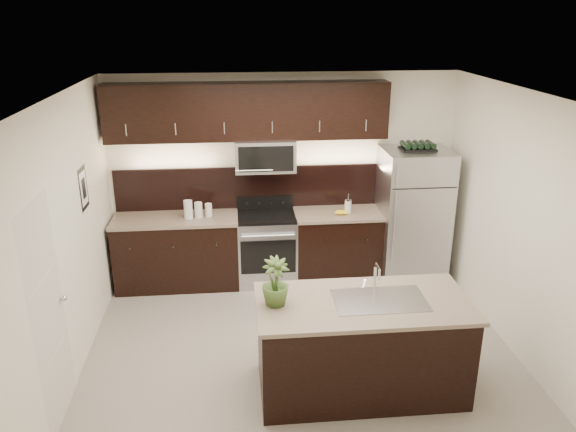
# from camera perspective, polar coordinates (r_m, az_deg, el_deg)

# --- Properties ---
(ground) EXTENTS (4.50, 4.50, 0.00)m
(ground) POSITION_cam_1_polar(r_m,az_deg,el_deg) (6.18, 1.28, -13.43)
(ground) COLOR gray
(ground) RESTS_ON ground
(room_walls) EXTENTS (4.52, 4.02, 2.71)m
(room_walls) POSITION_cam_1_polar(r_m,az_deg,el_deg) (5.38, 0.29, 1.46)
(room_walls) COLOR silver
(room_walls) RESTS_ON ground
(counter_run) EXTENTS (3.51, 0.65, 0.94)m
(counter_run) POSITION_cam_1_polar(r_m,az_deg,el_deg) (7.41, -3.75, -3.31)
(counter_run) COLOR black
(counter_run) RESTS_ON ground
(upper_fixtures) EXTENTS (3.49, 0.40, 1.66)m
(upper_fixtures) POSITION_cam_1_polar(r_m,az_deg,el_deg) (7.06, -3.89, 9.70)
(upper_fixtures) COLOR black
(upper_fixtures) RESTS_ON counter_run
(island) EXTENTS (1.96, 0.96, 0.94)m
(island) POSITION_cam_1_polar(r_m,az_deg,el_deg) (5.44, 7.45, -12.89)
(island) COLOR black
(island) RESTS_ON ground
(sink_faucet) EXTENTS (0.84, 0.50, 0.28)m
(sink_faucet) POSITION_cam_1_polar(r_m,az_deg,el_deg) (5.23, 9.29, -8.25)
(sink_faucet) COLOR silver
(sink_faucet) RESTS_ON island
(refrigerator) EXTENTS (0.85, 0.77, 1.76)m
(refrigerator) POSITION_cam_1_polar(r_m,az_deg,el_deg) (7.56, 12.50, 0.07)
(refrigerator) COLOR #B2B2B7
(refrigerator) RESTS_ON ground
(wine_rack) EXTENTS (0.44, 0.27, 0.10)m
(wine_rack) POSITION_cam_1_polar(r_m,az_deg,el_deg) (7.30, 13.05, 6.92)
(wine_rack) COLOR black
(wine_rack) RESTS_ON refrigerator
(plant) EXTENTS (0.32, 0.32, 0.44)m
(plant) POSITION_cam_1_polar(r_m,az_deg,el_deg) (5.00, -1.28, -6.72)
(plant) COLOR #385120
(plant) RESTS_ON island
(canisters) EXTENTS (0.35, 0.16, 0.24)m
(canisters) POSITION_cam_1_polar(r_m,az_deg,el_deg) (7.19, -9.33, 0.63)
(canisters) COLOR silver
(canisters) RESTS_ON counter_run
(french_press) EXTENTS (0.09, 0.09, 0.26)m
(french_press) POSITION_cam_1_polar(r_m,az_deg,el_deg) (7.30, 6.11, 1.01)
(french_press) COLOR silver
(french_press) RESTS_ON counter_run
(bananas) EXTENTS (0.19, 0.16, 0.06)m
(bananas) POSITION_cam_1_polar(r_m,az_deg,el_deg) (7.27, 5.04, 0.40)
(bananas) COLOR yellow
(bananas) RESTS_ON counter_run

